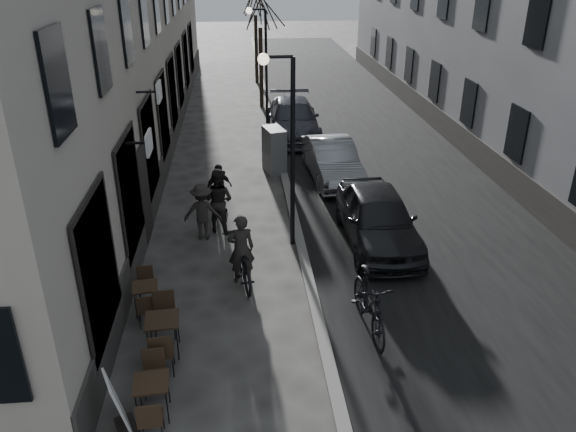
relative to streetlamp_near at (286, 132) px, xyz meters
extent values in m
plane|color=#393734|center=(0.17, -6.00, -3.16)|extent=(120.00, 120.00, 0.00)
cube|color=black|center=(4.02, 10.00, -3.16)|extent=(7.30, 60.00, 0.00)
cube|color=slate|center=(0.37, 10.00, -3.10)|extent=(0.25, 60.00, 0.12)
cylinder|color=black|center=(0.17, 0.00, -0.66)|extent=(0.12, 0.12, 5.00)
cylinder|color=black|center=(-0.18, 0.00, 1.84)|extent=(0.70, 0.08, 0.08)
sphere|color=#FFF2CC|center=(-0.53, 0.00, 1.79)|extent=(0.28, 0.28, 0.28)
cylinder|color=black|center=(0.17, 12.00, -0.66)|extent=(0.12, 0.12, 5.00)
cylinder|color=black|center=(-0.18, 12.00, 1.84)|extent=(0.70, 0.08, 0.08)
sphere|color=#FFF2CC|center=(-0.53, 12.00, 1.79)|extent=(0.28, 0.28, 0.28)
cylinder|color=black|center=(0.07, 15.00, -1.21)|extent=(0.20, 0.20, 3.90)
cylinder|color=black|center=(0.07, 21.00, -1.21)|extent=(0.20, 0.20, 3.90)
cube|color=#312315|center=(-2.81, -6.03, -2.46)|extent=(0.63, 0.63, 0.04)
cylinder|color=black|center=(-3.04, -6.29, -2.82)|extent=(0.02, 0.02, 0.69)
cylinder|color=black|center=(-2.54, -6.26, -2.82)|extent=(0.02, 0.02, 0.69)
cylinder|color=black|center=(-3.07, -5.80, -2.82)|extent=(0.02, 0.02, 0.69)
cylinder|color=black|center=(-2.58, -5.76, -2.82)|extent=(0.02, 0.02, 0.69)
cube|color=#312315|center=(-2.81, -4.35, -2.38)|extent=(0.70, 0.70, 0.04)
cylinder|color=black|center=(-3.06, -4.65, -2.78)|extent=(0.03, 0.03, 0.76)
cylinder|color=black|center=(-2.52, -4.61, -2.78)|extent=(0.03, 0.03, 0.76)
cylinder|color=black|center=(-3.10, -4.10, -2.78)|extent=(0.03, 0.03, 0.76)
cylinder|color=black|center=(-2.55, -4.06, -2.78)|extent=(0.03, 0.03, 0.76)
cube|color=#312315|center=(-3.34, -2.90, -2.51)|extent=(0.62, 0.62, 0.04)
cylinder|color=black|center=(-3.54, -3.16, -2.84)|extent=(0.02, 0.02, 0.64)
cylinder|color=black|center=(-3.08, -3.09, -2.84)|extent=(0.02, 0.02, 0.64)
cylinder|color=black|center=(-3.60, -2.70, -2.84)|extent=(0.02, 0.02, 0.64)
cylinder|color=black|center=(-3.15, -2.64, -2.84)|extent=(0.02, 0.02, 0.64)
cube|color=black|center=(-3.23, -6.33, -3.14)|extent=(0.55, 0.72, 0.04)
cube|color=silver|center=(-3.31, -6.33, -2.58)|extent=(0.50, 0.71, 1.09)
cube|color=slate|center=(0.06, 5.55, -2.34)|extent=(0.85, 1.20, 1.63)
imported|color=black|center=(-1.23, -1.80, -2.62)|extent=(1.04, 2.14, 1.08)
imported|color=#282623|center=(-1.23, -1.80, -2.28)|extent=(0.70, 0.52, 1.76)
imported|color=black|center=(-1.81, 0.99, -2.23)|extent=(1.15, 1.08, 1.87)
imported|color=#2C2926|center=(-2.25, 0.56, -2.36)|extent=(1.08, 0.66, 1.61)
imported|color=black|center=(-1.84, 2.29, -2.40)|extent=(0.96, 0.78, 1.53)
imported|color=black|center=(2.47, -0.16, -2.40)|extent=(1.81, 4.47, 1.52)
imported|color=gray|center=(2.02, 4.67, -2.47)|extent=(1.72, 4.28, 1.38)
imported|color=#383942|center=(1.17, 9.87, -2.40)|extent=(2.28, 5.28, 1.51)
imported|color=black|center=(1.37, -4.00, -2.50)|extent=(0.76, 2.24, 1.33)
camera|label=1|loc=(-1.18, -13.51, 4.09)|focal=35.00mm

